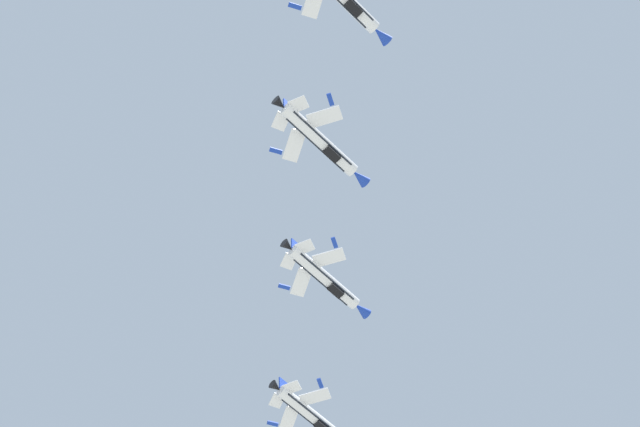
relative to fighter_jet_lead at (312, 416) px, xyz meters
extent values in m
cylinder|color=white|center=(-0.26, -0.10, 0.00)|extent=(11.85, 5.72, 1.70)
cube|color=black|center=(-0.25, -0.13, -0.47)|extent=(9.97, 4.84, 0.49)
cone|color=black|center=(-6.60, -2.42, 0.00)|extent=(1.97, 1.83, 1.36)
ellipsoid|color=#192333|center=(2.20, 0.85, 0.63)|extent=(3.41, 2.20, 1.17)
cube|color=black|center=(1.78, 0.60, -0.81)|extent=(2.46, 1.84, 0.91)
cube|color=white|center=(-2.77, 1.75, -0.26)|extent=(2.46, 4.43, 0.48)
cube|color=#1938A8|center=(-4.54, 3.34, -0.40)|extent=(1.66, 0.79, 0.28)
cube|color=white|center=(-0.98, -3.14, 0.08)|extent=(4.40, 4.22, 0.48)
cube|color=#1938A8|center=(-1.31, -5.49, 0.22)|extent=(1.49, 1.57, 0.28)
cube|color=white|center=(-5.58, -0.42, -0.10)|extent=(1.77, 2.26, 0.30)
cube|color=white|center=(-4.53, -3.28, 0.10)|extent=(2.74, 2.78, 0.30)
cube|color=#1938A8|center=(-4.81, -1.64, 1.80)|extent=(2.57, 1.24, 2.61)
cylinder|color=white|center=(-7.61, -20.08, 2.47)|extent=(11.85, 5.72, 1.70)
cube|color=black|center=(-7.60, -20.10, 2.00)|extent=(9.97, 4.84, 0.47)
cone|color=#1938A8|center=(-0.89, -17.62, 2.47)|extent=(2.79, 2.29, 1.56)
cone|color=black|center=(-13.95, -22.40, 2.47)|extent=(1.97, 1.83, 1.36)
ellipsoid|color=#192333|center=(-5.14, -19.14, 3.10)|extent=(3.40, 2.18, 1.15)
cube|color=black|center=(-5.57, -19.37, 1.66)|extent=(2.46, 1.82, 0.89)
cube|color=white|center=(-10.12, -18.23, 2.26)|extent=(2.46, 4.43, 0.39)
cube|color=#1938A8|center=(-11.89, -16.64, 2.16)|extent=(1.66, 0.78, 0.27)
cube|color=white|center=(-8.32, -23.12, 2.50)|extent=(4.40, 4.22, 0.39)
cube|color=#1938A8|center=(-8.65, -25.48, 2.60)|extent=(1.49, 1.57, 0.27)
cube|color=white|center=(-12.92, -20.40, 2.40)|extent=(1.77, 2.26, 0.26)
cube|color=white|center=(-11.87, -23.26, 2.54)|extent=(2.74, 2.78, 0.26)
cube|color=#1938A8|center=(-12.14, -21.65, 4.27)|extent=(2.55, 1.19, 2.61)
cylinder|color=white|center=(-17.26, -39.02, 0.37)|extent=(11.85, 5.72, 1.70)
cube|color=black|center=(-17.25, -39.05, -0.10)|extent=(9.97, 4.84, 0.49)
cone|color=#1938A8|center=(-10.54, -36.57, 0.37)|extent=(2.79, 2.29, 1.56)
cone|color=black|center=(-23.60, -41.34, 0.37)|extent=(1.97, 1.83, 1.36)
ellipsoid|color=#192333|center=(-14.79, -38.08, 1.00)|extent=(3.41, 2.20, 1.17)
cube|color=black|center=(-15.21, -38.33, -0.44)|extent=(2.46, 1.84, 0.91)
cube|color=white|center=(-19.76, -37.17, 0.12)|extent=(2.46, 4.43, 0.46)
cube|color=#1938A8|center=(-21.53, -35.59, -0.01)|extent=(1.66, 0.79, 0.27)
cube|color=white|center=(-17.97, -42.06, 0.45)|extent=(4.40, 4.22, 0.46)
cube|color=#1938A8|center=(-18.30, -44.42, 0.58)|extent=(1.49, 1.57, 0.27)
cube|color=white|center=(-22.57, -39.35, 0.27)|extent=(1.77, 2.26, 0.30)
cube|color=white|center=(-21.53, -42.21, 0.46)|extent=(2.74, 2.78, 0.30)
cube|color=#1938A8|center=(-21.81, -40.57, 2.17)|extent=(2.57, 1.23, 2.61)
cone|color=#1938A8|center=(-15.75, -53.31, 4.09)|extent=(2.79, 2.29, 1.56)
ellipsoid|color=#192333|center=(-20.01, -54.77, 4.72)|extent=(3.44, 2.28, 1.25)
cube|color=black|center=(-20.39, -55.13, 3.29)|extent=(2.48, 1.90, 0.99)
cube|color=white|center=(-24.96, -53.94, 3.62)|extent=(2.46, 4.40, 0.82)
cube|color=#1938A8|center=(-26.72, -52.38, 3.30)|extent=(1.66, 0.80, 0.32)
camera|label=1|loc=(-42.78, -93.40, -126.94)|focal=64.22mm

